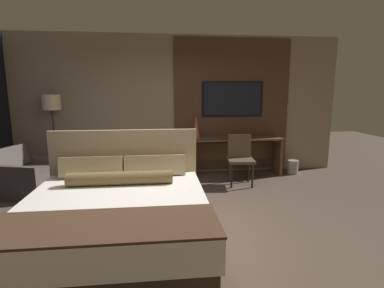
% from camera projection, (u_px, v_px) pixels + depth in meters
% --- Properties ---
extents(ground_plane, '(16.00, 16.00, 0.00)m').
position_uv_depth(ground_plane, '(173.00, 228.00, 3.80)').
color(ground_plane, '#4C3D33').
extents(wall_back_tv_panel, '(7.20, 0.09, 2.80)m').
position_uv_depth(wall_back_tv_panel, '(175.00, 106.00, 6.10)').
color(wall_back_tv_panel, gray).
rests_on(wall_back_tv_panel, ground_plane).
extents(bed, '(2.06, 2.14, 1.17)m').
position_uv_depth(bed, '(117.00, 214.00, 3.44)').
color(bed, '#33281E').
rests_on(bed, ground_plane).
extents(desk, '(1.90, 0.52, 0.77)m').
position_uv_depth(desk, '(234.00, 149.00, 6.12)').
color(desk, brown).
rests_on(desk, ground_plane).
extents(tv, '(1.26, 0.04, 0.71)m').
position_uv_depth(tv, '(232.00, 99.00, 6.14)').
color(tv, black).
extents(desk_chair, '(0.51, 0.51, 0.91)m').
position_uv_depth(desk_chair, '(240.00, 155.00, 5.49)').
color(desk_chair, '#4C3D2D').
rests_on(desk_chair, ground_plane).
extents(armchair_by_window, '(1.04, 1.07, 0.79)m').
position_uv_depth(armchair_by_window, '(30.00, 177.00, 5.05)').
color(armchair_by_window, '#47423D').
rests_on(armchair_by_window, ground_plane).
extents(floor_lamp, '(0.34, 0.34, 1.63)m').
position_uv_depth(floor_lamp, '(52.00, 109.00, 5.60)').
color(floor_lamp, '#282623').
rests_on(floor_lamp, ground_plane).
extents(vase_tall, '(0.15, 0.15, 0.44)m').
position_uv_depth(vase_tall, '(196.00, 128.00, 5.90)').
color(vase_tall, '#B2563D').
rests_on(vase_tall, desk).
extents(book, '(0.26, 0.22, 0.03)m').
position_uv_depth(book, '(245.00, 137.00, 6.07)').
color(book, navy).
rests_on(book, desk).
extents(waste_bin, '(0.22, 0.22, 0.28)m').
position_uv_depth(waste_bin, '(293.00, 167.00, 6.22)').
color(waste_bin, gray).
rests_on(waste_bin, ground_plane).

